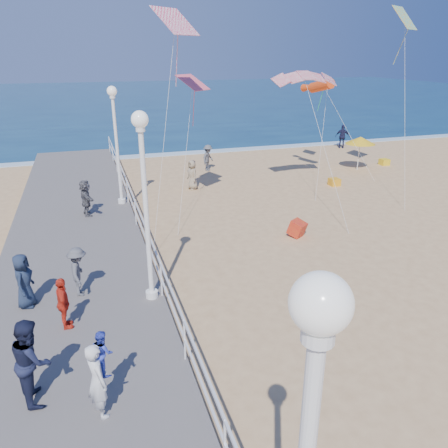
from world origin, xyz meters
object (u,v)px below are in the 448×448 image
object	(u,v)px
lamp_post_far	(116,134)
beach_walker_c	(192,175)
box_kite	(297,230)
beach_walker_b	(342,136)
lamp_post_mid	(145,190)
beach_walker_a	(208,158)
beach_umbrella	(360,140)
beach_chair_left	(334,182)
spectator_4	(24,281)
spectator_5	(86,198)
toddler_held	(102,352)
spectator_7	(32,360)
woman_holding_toddler	(97,380)
beach_chair_right	(384,162)
spectator_3	(63,304)

from	to	relation	value
lamp_post_far	beach_walker_c	world-z (taller)	lamp_post_far
box_kite	beach_walker_b	bearing A→B (deg)	18.46
lamp_post_mid	beach_walker_c	xyz separation A→B (m)	(4.06, 11.47, -2.85)
beach_walker_a	beach_umbrella	bearing A→B (deg)	-63.51
beach_walker_b	beach_chair_left	distance (m)	10.87
spectator_4	beach_umbrella	bearing A→B (deg)	-44.57
lamp_post_mid	beach_walker_c	distance (m)	12.49
lamp_post_far	spectator_5	bearing A→B (deg)	-141.81
toddler_held	spectator_4	xyz separation A→B (m)	(-1.90, 4.56, -0.53)
lamp_post_far	beach_umbrella	xyz separation A→B (m)	(15.17, 3.32, -1.75)
spectator_7	beach_walker_c	xyz separation A→B (m)	(6.93, 14.70, -0.51)
box_kite	beach_umbrella	size ratio (longest dim) A/B	0.28
toddler_held	box_kite	distance (m)	11.10
beach_walker_a	beach_chair_left	bearing A→B (deg)	-89.08
woman_holding_toddler	beach_chair_right	bearing A→B (deg)	-69.22
beach_chair_right	woman_holding_toddler	bearing A→B (deg)	-138.61
beach_walker_b	beach_chair_right	xyz separation A→B (m)	(-0.28, -5.74, -0.71)
beach_chair_left	beach_chair_right	size ratio (longest dim) A/B	1.00
lamp_post_far	beach_chair_right	xyz separation A→B (m)	(17.69, 3.94, -3.46)
toddler_held	beach_walker_a	size ratio (longest dim) A/B	0.56
beach_walker_b	box_kite	xyz separation A→B (m)	(-11.46, -15.07, -0.61)
spectator_7	beach_walker_c	size ratio (longest dim) A/B	1.14
spectator_3	spectator_7	bearing A→B (deg)	163.03
spectator_4	box_kite	world-z (taller)	spectator_4
lamp_post_mid	woman_holding_toddler	xyz separation A→B (m)	(-1.65, -4.10, -2.45)
spectator_5	beach_walker_a	size ratio (longest dim) A/B	0.96
woman_holding_toddler	spectator_5	xyz separation A→B (m)	(0.06, 11.85, -0.02)
spectator_4	spectator_5	size ratio (longest dim) A/B	0.99
lamp_post_far	beach_chair_right	distance (m)	18.45
lamp_post_mid	beach_walker_b	distance (m)	26.06
spectator_5	beach_umbrella	size ratio (longest dim) A/B	0.74
lamp_post_far	beach_walker_c	bearing A→B (deg)	31.27
spectator_4	spectator_5	distance (m)	7.37
beach_walker_b	beach_chair_right	size ratio (longest dim) A/B	3.32
woman_holding_toddler	beach_chair_right	distance (m)	25.79
beach_walker_a	beach_chair_right	size ratio (longest dim) A/B	3.02
spectator_7	beach_chair_left	size ratio (longest dim) A/B	3.36
toddler_held	beach_chair_left	world-z (taller)	toddler_held
spectator_4	beach_walker_b	size ratio (longest dim) A/B	0.86
lamp_post_far	beach_chair_left	xyz separation A→B (m)	(11.91, 0.69, -3.46)
spectator_3	beach_chair_left	bearing A→B (deg)	-58.40
spectator_5	spectator_7	world-z (taller)	spectator_7
beach_walker_a	lamp_post_mid	bearing A→B (deg)	-158.40
lamp_post_far	box_kite	world-z (taller)	lamp_post_far
woman_holding_toddler	spectator_5	bearing A→B (deg)	-20.90
spectator_7	beach_walker_b	distance (m)	30.25
beach_chair_right	lamp_post_mid	bearing A→B (deg)	-143.80
lamp_post_mid	box_kite	bearing A→B (deg)	29.02
spectator_4	beach_walker_b	xyz separation A→B (m)	(21.37, 18.07, -0.28)
lamp_post_far	beach_chair_left	bearing A→B (deg)	3.31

